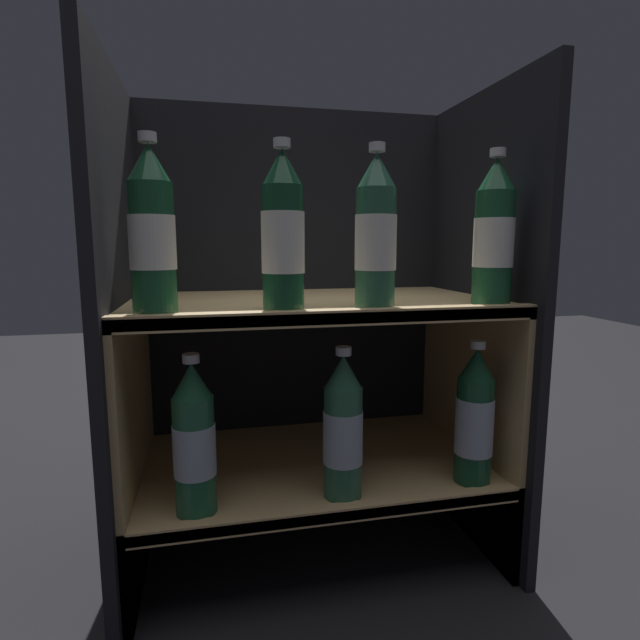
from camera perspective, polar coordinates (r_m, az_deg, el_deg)
The scene contains 13 objects.
ground_plane at distance 0.98m, azimuth 2.12°, elevation -30.70°, with size 6.00×6.00×0.00m, color black.
fridge_back_wall at distance 1.18m, azimuth -2.92°, elevation 0.83°, with size 0.72×0.02×0.92m, color black.
fridge_side_left at distance 0.96m, azimuth -21.77°, elevation -1.55°, with size 0.02×0.45×0.92m, color black.
fridge_side_right at distance 1.09m, azimuth 17.55°, elevation -0.16°, with size 0.02×0.45×0.92m, color black.
shelf_lower at distance 1.05m, azimuth -0.62°, elevation -17.45°, with size 0.68×0.41×0.19m.
shelf_upper at distance 0.98m, azimuth -0.69°, elevation -5.26°, with size 0.68×0.41×0.52m.
bottle_upper_front_0 at distance 0.79m, azimuth -18.65°, elevation 9.32°, with size 0.07×0.07×0.26m.
bottle_upper_front_1 at distance 0.79m, azimuth -4.27°, elevation 9.70°, with size 0.07×0.07×0.26m.
bottle_upper_front_2 at distance 0.83m, azimuth 6.38°, elevation 9.64°, with size 0.07×0.07×0.26m.
bottle_upper_front_3 at distance 0.92m, azimuth 19.24°, elevation 9.13°, with size 0.07×0.07×0.26m.
bottle_lower_front_0 at distance 0.84m, azimuth -14.18°, elevation -13.36°, with size 0.07×0.07×0.26m.
bottle_lower_front_1 at distance 0.87m, azimuth 2.64°, elevation -12.43°, with size 0.07×0.07×0.26m.
bottle_lower_front_2 at distance 0.96m, azimuth 17.23°, elevation -10.77°, with size 0.07×0.07×0.26m.
Camera 1 is at (-0.19, -0.73, 0.62)m, focal length 28.00 mm.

